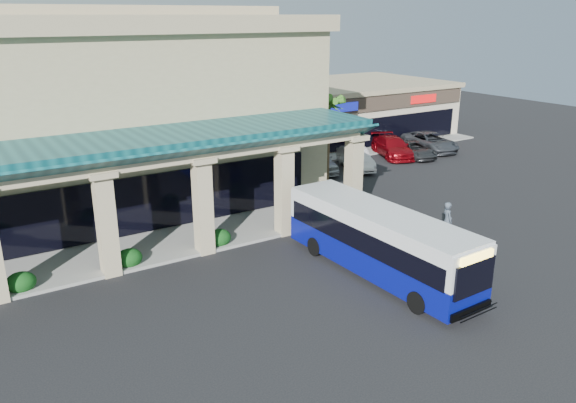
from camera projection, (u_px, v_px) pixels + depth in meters
ground at (318, 278)px, 24.43m from camera, size 110.00×110.00×0.00m
main_building at (38, 113)px, 31.37m from camera, size 30.80×14.80×11.35m
arcade at (84, 205)px, 24.90m from camera, size 30.00×6.20×5.70m
strip_mall at (327, 110)px, 52.02m from camera, size 22.50×12.50×4.90m
palm_0 at (328, 137)px, 36.51m from camera, size 2.40×2.40×6.60m
palm_1 at (314, 134)px, 39.55m from camera, size 2.40×2.40×5.80m
broadleaf_tree at (255, 132)px, 42.69m from camera, size 2.60×2.60×4.81m
transit_bus at (378, 242)px, 24.41m from camera, size 2.75×10.64×2.96m
pedestrian at (447, 221)px, 28.38m from camera, size 0.69×0.84×1.97m
car_silver at (315, 160)px, 40.83m from camera, size 3.21×5.46×1.74m
car_white at (356, 158)px, 41.49m from camera, size 3.27×5.03×1.57m
car_red at (393, 147)px, 45.08m from camera, size 3.99×5.86×1.57m
car_gray at (414, 149)px, 44.91m from camera, size 3.04×4.93×1.27m
car_extra at (430, 142)px, 47.07m from camera, size 3.37×5.89×1.55m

